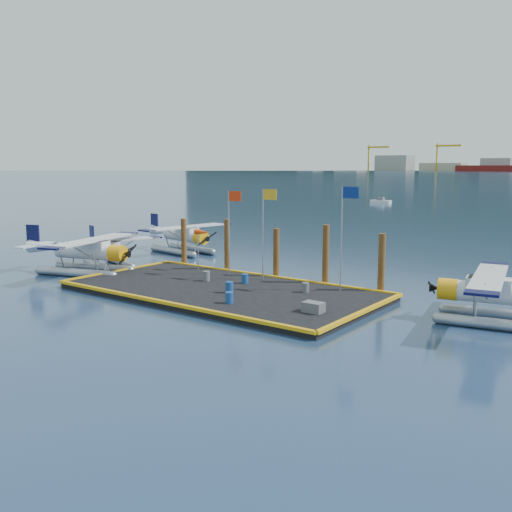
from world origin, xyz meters
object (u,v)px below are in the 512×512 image
at_px(drum_0, 206,276).
at_px(drum_5, 245,279).
at_px(piling_1, 227,247).
at_px(piling_3, 326,257).
at_px(crate, 313,307).
at_px(flagpole_yellow, 265,220).
at_px(piling_2, 276,255).
at_px(drum_3, 229,287).
at_px(piling_4, 381,265).
at_px(seaplane_a, 89,254).
at_px(drum_4, 306,288).
at_px(flagpole_red, 231,219).
at_px(seaplane_c, 184,238).
at_px(windsock, 203,233).
at_px(drum_1, 229,298).
at_px(flagpole_blue, 345,223).
at_px(piling_0, 184,243).
at_px(seaplane_b, 109,251).
at_px(seaplane_d, 496,297).

bearing_deg(drum_0, drum_5, 20.45).
height_order(piling_1, piling_3, piling_3).
distance_m(crate, piling_3, 8.08).
height_order(flagpole_yellow, piling_2, flagpole_yellow).
height_order(drum_3, piling_4, piling_4).
distance_m(seaplane_a, drum_4, 17.64).
height_order(drum_3, flagpole_red, flagpole_red).
xyz_separation_m(drum_3, flagpole_red, (-3.59, 4.61, 3.65)).
height_order(seaplane_c, piling_2, piling_2).
xyz_separation_m(drum_4, piling_1, (-9.00, 3.30, 1.40)).
relative_size(drum_0, piling_3, 0.16).
height_order(windsock, piling_4, piling_4).
xyz_separation_m(seaplane_a, drum_5, (12.67, 2.92, -0.86)).
xyz_separation_m(seaplane_c, piling_3, (18.39, -5.69, 0.64)).
bearing_deg(piling_1, drum_3, -49.57).
relative_size(drum_4, crate, 0.55).
xyz_separation_m(drum_1, crate, (4.87, 1.14, -0.05)).
bearing_deg(flagpole_yellow, seaplane_c, 153.46).
height_order(drum_5, crate, drum_5).
height_order(seaplane_c, drum_0, seaplane_c).
height_order(crate, flagpole_red, flagpole_red).
distance_m(drum_0, piling_2, 5.28).
height_order(seaplane_c, drum_1, seaplane_c).
distance_m(flagpole_blue, piling_2, 6.98).
height_order(seaplane_a, piling_0, piling_0).
relative_size(drum_0, drum_4, 1.12).
distance_m(piling_2, piling_3, 4.01).
height_order(drum_3, piling_1, piling_1).
xyz_separation_m(seaplane_c, drum_1, (16.92, -14.01, -0.78)).
relative_size(seaplane_c, drum_4, 16.13).
relative_size(drum_3, piling_0, 0.17).
bearing_deg(flagpole_red, seaplane_b, -171.48).
bearing_deg(drum_4, flagpole_blue, 45.16).
xyz_separation_m(drum_3, drum_4, (3.71, 2.91, -0.04)).
bearing_deg(seaplane_d, piling_2, 70.64).
bearing_deg(seaplane_b, crate, 99.52).
relative_size(drum_5, piling_4, 0.16).
bearing_deg(drum_1, drum_3, 129.36).
height_order(seaplane_d, flagpole_blue, flagpole_blue).
xyz_separation_m(drum_4, piling_2, (-4.50, 3.30, 1.20)).
bearing_deg(windsock, piling_0, 155.27).
height_order(drum_4, crate, drum_4).
xyz_separation_m(flagpole_yellow, piling_4, (7.80, 1.60, -2.51)).
distance_m(flagpole_yellow, piling_4, 8.35).
relative_size(seaplane_b, piling_3, 1.97).
xyz_separation_m(piling_0, piling_1, (4.50, 0.00, 0.10)).
relative_size(drum_0, piling_0, 0.17).
bearing_deg(seaplane_d, windsock, 77.27).
distance_m(seaplane_d, flagpole_blue, 9.83).
distance_m(drum_4, windsock, 10.48).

